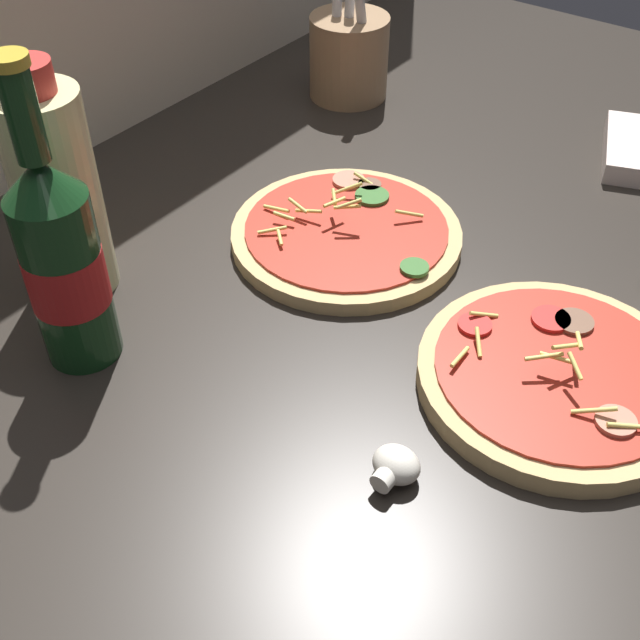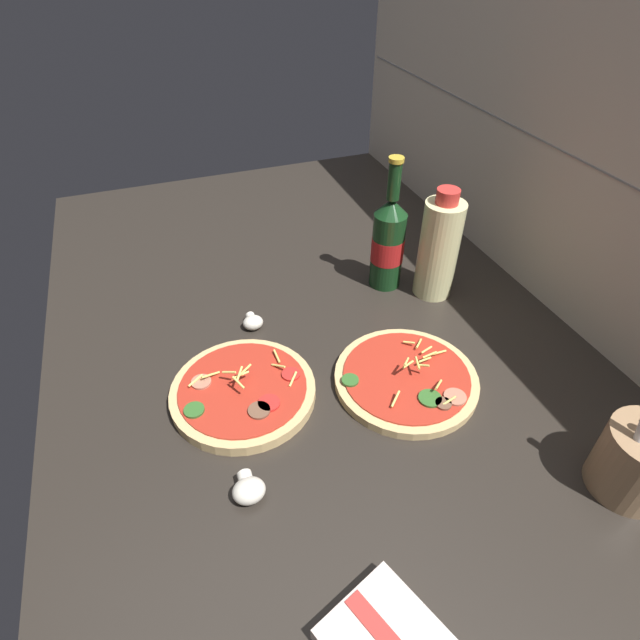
{
  "view_description": "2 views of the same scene",
  "coord_description": "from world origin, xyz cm",
  "px_view_note": "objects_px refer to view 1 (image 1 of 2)",
  "views": [
    {
      "loc": [
        -43.54,
        -26.48,
        50.16
      ],
      "look_at": [
        -4.17,
        2.8,
        6.28
      ],
      "focal_mm": 45.0,
      "sensor_mm": 36.0,
      "label": 1
    },
    {
      "loc": [
        57.49,
        -21.73,
        61.67
      ],
      "look_at": [
        -4.11,
        0.94,
        6.99
      ],
      "focal_mm": 28.0,
      "sensor_mm": 36.0,
      "label": 2
    }
  ],
  "objects_px": {
    "mushroom_right": "(395,466)",
    "utensil_crock": "(349,56)",
    "pizza_near": "(556,376)",
    "oil_bottle": "(57,192)",
    "beer_bottle": "(62,260)",
    "pizza_far": "(347,233)"
  },
  "relations": [
    {
      "from": "mushroom_right",
      "to": "utensil_crock",
      "type": "xyz_separation_m",
      "value": [
        0.48,
        0.38,
        0.04
      ]
    },
    {
      "from": "pizza_near",
      "to": "oil_bottle",
      "type": "relative_size",
      "value": 1.04
    },
    {
      "from": "oil_bottle",
      "to": "utensil_crock",
      "type": "xyz_separation_m",
      "value": [
        0.47,
        0.02,
        -0.05
      ]
    },
    {
      "from": "pizza_near",
      "to": "beer_bottle",
      "type": "bearing_deg",
      "value": 120.47
    },
    {
      "from": "mushroom_right",
      "to": "utensil_crock",
      "type": "height_order",
      "value": "utensil_crock"
    },
    {
      "from": "utensil_crock",
      "to": "pizza_far",
      "type": "bearing_deg",
      "value": -145.12
    },
    {
      "from": "pizza_far",
      "to": "beer_bottle",
      "type": "xyz_separation_m",
      "value": [
        -0.26,
        0.09,
        0.09
      ]
    },
    {
      "from": "pizza_near",
      "to": "mushroom_right",
      "type": "height_order",
      "value": "pizza_near"
    },
    {
      "from": "beer_bottle",
      "to": "mushroom_right",
      "type": "xyz_separation_m",
      "value": [
        0.04,
        -0.28,
        -0.08
      ]
    },
    {
      "from": "pizza_near",
      "to": "pizza_far",
      "type": "distance_m",
      "value": 0.26
    },
    {
      "from": "pizza_near",
      "to": "utensil_crock",
      "type": "relative_size",
      "value": 1.33
    },
    {
      "from": "pizza_far",
      "to": "beer_bottle",
      "type": "distance_m",
      "value": 0.29
    },
    {
      "from": "oil_bottle",
      "to": "utensil_crock",
      "type": "height_order",
      "value": "oil_bottle"
    },
    {
      "from": "beer_bottle",
      "to": "oil_bottle",
      "type": "bearing_deg",
      "value": 52.43
    },
    {
      "from": "pizza_near",
      "to": "utensil_crock",
      "type": "bearing_deg",
      "value": 53.22
    },
    {
      "from": "pizza_near",
      "to": "pizza_far",
      "type": "bearing_deg",
      "value": 76.16
    },
    {
      "from": "pizza_near",
      "to": "utensil_crock",
      "type": "height_order",
      "value": "utensil_crock"
    },
    {
      "from": "beer_bottle",
      "to": "oil_bottle",
      "type": "distance_m",
      "value": 0.1
    },
    {
      "from": "beer_bottle",
      "to": "mushroom_right",
      "type": "bearing_deg",
      "value": -81.25
    },
    {
      "from": "pizza_near",
      "to": "mushroom_right",
      "type": "xyz_separation_m",
      "value": [
        -0.16,
        0.05,
        0.0
      ]
    },
    {
      "from": "pizza_far",
      "to": "beer_bottle",
      "type": "height_order",
      "value": "beer_bottle"
    },
    {
      "from": "pizza_near",
      "to": "mushroom_right",
      "type": "distance_m",
      "value": 0.17
    }
  ]
}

